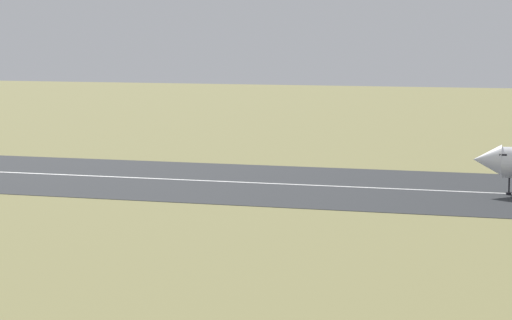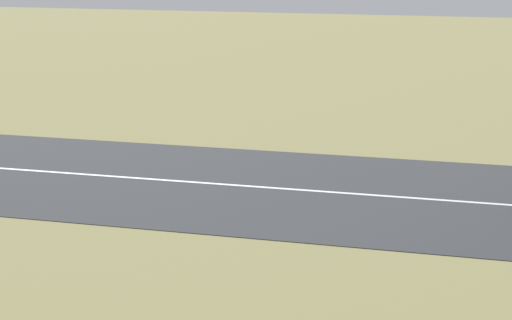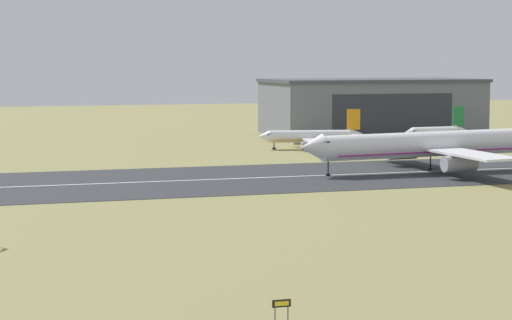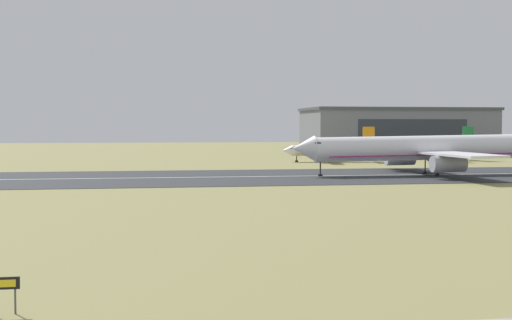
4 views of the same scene
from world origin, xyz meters
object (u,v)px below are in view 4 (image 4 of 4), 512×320
object	(u,v)px
airplane_parked_west	(329,151)
airplane_parked_centre	(446,150)
airplane_landing	(435,148)
runway_sign	(4,286)

from	to	relation	value
airplane_parked_west	airplane_parked_centre	size ratio (longest dim) A/B	1.16
airplane_landing	airplane_parked_centre	xyz separation A→B (m)	(26.43, 53.28, -2.22)
airplane_landing	runway_sign	distance (m)	112.11
airplane_landing	runway_sign	size ratio (longest dim) A/B	30.54
airplane_parked_centre	runway_sign	xyz separation A→B (m)	(-89.74, -145.73, -1.48)
airplane_landing	airplane_parked_west	xyz separation A→B (m)	(-6.71, 51.74, -2.22)
airplane_landing	airplane_parked_west	distance (m)	52.22
airplane_parked_west	airplane_parked_centre	bearing A→B (deg)	2.66
airplane_parked_west	airplane_parked_centre	xyz separation A→B (m)	(33.14, 1.54, 0.00)
airplane_landing	airplane_parked_west	world-z (taller)	airplane_landing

